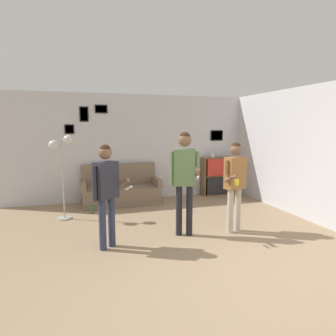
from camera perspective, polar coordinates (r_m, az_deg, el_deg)
The scene contains 11 objects.
ground_plane at distance 3.91m, azimuth 15.29°, elevation -21.31°, with size 20.00×20.00×0.00m, color #937A5B.
wall_back at distance 7.90m, azimuth -3.23°, elevation 4.03°, with size 7.49×0.08×2.70m.
wall_right at distance 6.90m, azimuth 23.29°, elevation 2.79°, with size 0.06×7.16×2.70m.
couch at distance 7.48m, azimuth -8.93°, elevation -4.39°, with size 1.90×0.80×0.95m.
bookshelf at distance 8.41m, azimuth 9.23°, elevation -1.54°, with size 0.82×0.30×1.05m.
floor_lamp at distance 6.36m, azimuth -19.60°, elevation 2.48°, with size 0.48×0.28×1.72m.
person_player_foreground_left at distance 4.67m, azimuth -11.70°, elevation -3.34°, with size 0.59×0.37×1.63m.
person_player_foreground_center at distance 5.11m, azimuth 3.15°, elevation -0.72°, with size 0.47×0.58×1.80m.
person_watcher_holding_cup at distance 5.42m, azimuth 12.66°, elevation -1.86°, with size 0.49×0.49×1.62m.
bottle_on_floor at distance 6.83m, azimuth -14.37°, elevation -7.58°, with size 0.07×0.07×0.24m.
drinking_cup at distance 8.28m, azimuth 8.47°, elevation 2.38°, with size 0.08×0.08×0.11m.
Camera 1 is at (-1.88, -2.86, 1.90)m, focal length 32.00 mm.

